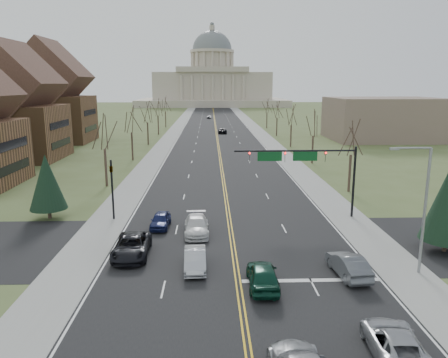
{
  "coord_description": "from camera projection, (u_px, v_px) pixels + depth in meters",
  "views": [
    {
      "loc": [
        -1.87,
        -28.56,
        13.2
      ],
      "look_at": [
        -0.33,
        18.16,
        3.0
      ],
      "focal_mm": 35.0,
      "sensor_mm": 36.0,
      "label": 1
    }
  ],
  "objects": [
    {
      "name": "sidewalk_right",
      "position": [
        253.0,
        126.0,
        138.56
      ],
      "size": [
        4.0,
        380.0,
        0.03
      ],
      "primitive_type": "cube",
      "color": "gray",
      "rests_on": "ground"
    },
    {
      "name": "tree_r_0",
      "position": [
        352.0,
        140.0,
        53.3
      ],
      "size": [
        3.74,
        3.74,
        8.5
      ],
      "color": "#3C2B24",
      "rests_on": "ground"
    },
    {
      "name": "tree_l_2",
      "position": [
        147.0,
        113.0,
        95.19
      ],
      "size": [
        3.96,
        3.96,
        9.0
      ],
      "color": "#3C2B24",
      "rests_on": "ground"
    },
    {
      "name": "bldg_right_mass",
      "position": [
        383.0,
        119.0,
        105.2
      ],
      "size": [
        25.0,
        20.0,
        10.0
      ],
      "primitive_type": "cube",
      "color": "#766354",
      "rests_on": "ground"
    },
    {
      "name": "car_nb_outer_lead",
      "position": [
        348.0,
        265.0,
        30.57
      ],
      "size": [
        2.16,
        4.93,
        1.58
      ],
      "primitive_type": "imported",
      "rotation": [
        0.0,
        0.0,
        3.25
      ],
      "color": "#52565B",
      "rests_on": "road"
    },
    {
      "name": "car_sb_inner_lead",
      "position": [
        195.0,
        259.0,
        31.69
      ],
      "size": [
        1.7,
        4.47,
        1.46
      ],
      "primitive_type": "imported",
      "rotation": [
        0.0,
        0.0,
        0.04
      ],
      "color": "#A4A6AC",
      "rests_on": "road"
    },
    {
      "name": "tree_l_1",
      "position": [
        131.0,
        121.0,
        75.66
      ],
      "size": [
        3.96,
        3.96,
        9.0
      ],
      "color": "#3C2B24",
      "rests_on": "ground"
    },
    {
      "name": "car_sb_inner_second",
      "position": [
        196.0,
        226.0,
        39.09
      ],
      "size": [
        2.33,
        5.3,
        1.52
      ],
      "primitive_type": "imported",
      "rotation": [
        0.0,
        0.0,
        0.04
      ],
      "color": "silver",
      "rests_on": "road"
    },
    {
      "name": "tree_r_2",
      "position": [
        292.0,
        116.0,
        92.36
      ],
      "size": [
        3.74,
        3.74,
        8.5
      ],
      "color": "#3C2B24",
      "rests_on": "ground"
    },
    {
      "name": "car_nb_outer_second",
      "position": [
        395.0,
        343.0,
        21.4
      ],
      "size": [
        2.88,
        5.53,
        1.49
      ],
      "primitive_type": "imported",
      "rotation": [
        0.0,
        0.0,
        3.06
      ],
      "color": "#A4A6AC",
      "rests_on": "road"
    },
    {
      "name": "car_far_nb",
      "position": [
        222.0,
        131.0,
        119.24
      ],
      "size": [
        2.36,
        5.0,
        1.38
      ],
      "primitive_type": "imported",
      "rotation": [
        0.0,
        0.0,
        3.13
      ],
      "color": "black",
      "rests_on": "road"
    },
    {
      "name": "street_light",
      "position": [
        422.0,
        202.0,
        30.06
      ],
      "size": [
        2.9,
        0.25,
        9.07
      ],
      "color": "gray",
      "rests_on": "ground"
    },
    {
      "name": "bldg_left_far",
      "position": [
        52.0,
        100.0,
        99.77
      ],
      "size": [
        17.1,
        14.28,
        23.25
      ],
      "color": "brown",
      "rests_on": "ground"
    },
    {
      "name": "tree_l_0",
      "position": [
        104.0,
        134.0,
        56.13
      ],
      "size": [
        3.96,
        3.96,
        9.0
      ],
      "color": "#3C2B24",
      "rests_on": "ground"
    },
    {
      "name": "tree_r_4",
      "position": [
        267.0,
        107.0,
        131.42
      ],
      "size": [
        3.74,
        3.74,
        8.5
      ],
      "color": "#3C2B24",
      "rests_on": "ground"
    },
    {
      "name": "center_line",
      "position": [
        216.0,
        126.0,
        138.17
      ],
      "size": [
        0.42,
        380.0,
        0.01
      ],
      "primitive_type": "cube",
      "color": "gold",
      "rests_on": "road"
    },
    {
      "name": "capitol",
      "position": [
        212.0,
        82.0,
        271.77
      ],
      "size": [
        90.0,
        60.0,
        50.0
      ],
      "color": "#B3AB95",
      "rests_on": "ground"
    },
    {
      "name": "car_nb_inner_lead",
      "position": [
        263.0,
        275.0,
        28.82
      ],
      "size": [
        2.02,
        4.89,
        1.66
      ],
      "primitive_type": "imported",
      "rotation": [
        0.0,
        0.0,
        3.13
      ],
      "color": "#0C3828",
      "rests_on": "road"
    },
    {
      "name": "signal_mast",
      "position": [
        304.0,
        161.0,
        42.96
      ],
      "size": [
        12.12,
        0.44,
        7.2
      ],
      "color": "black",
      "rests_on": "ground"
    },
    {
      "name": "ground",
      "position": [
        237.0,
        275.0,
        30.77
      ],
      "size": [
        600.0,
        600.0,
        0.0
      ],
      "primitive_type": "plane",
      "color": "#4C5A2D",
      "rests_on": "ground"
    },
    {
      "name": "sidewalk_left",
      "position": [
        178.0,
        127.0,
        137.79
      ],
      "size": [
        4.0,
        380.0,
        0.03
      ],
      "primitive_type": "cube",
      "color": "gray",
      "rests_on": "ground"
    },
    {
      "name": "cross_road",
      "position": [
        233.0,
        245.0,
        36.62
      ],
      "size": [
        120.0,
        14.0,
        0.01
      ],
      "primitive_type": "cube",
      "color": "black",
      "rests_on": "ground"
    },
    {
      "name": "bldg_left_mid",
      "position": [
        15.0,
        111.0,
        76.61
      ],
      "size": [
        15.1,
        14.28,
        20.75
      ],
      "color": "brown",
      "rests_on": "ground"
    },
    {
      "name": "tree_l_3",
      "position": [
        158.0,
        108.0,
        114.72
      ],
      "size": [
        3.96,
        3.96,
        9.0
      ],
      "color": "#3C2B24",
      "rests_on": "ground"
    },
    {
      "name": "edge_line_right",
      "position": [
        246.0,
        126.0,
        138.49
      ],
      "size": [
        0.15,
        380.0,
        0.01
      ],
      "primitive_type": "cube",
      "color": "silver",
      "rests_on": "road"
    },
    {
      "name": "tree_r_3",
      "position": [
        277.0,
        110.0,
        111.89
      ],
      "size": [
        3.74,
        3.74,
        8.5
      ],
      "color": "#3C2B24",
      "rests_on": "ground"
    },
    {
      "name": "conifer_l",
      "position": [
        47.0,
        182.0,
        43.06
      ],
      "size": [
        3.64,
        3.64,
        6.5
      ],
      "color": "#3C2B24",
      "rests_on": "ground"
    },
    {
      "name": "road",
      "position": [
        216.0,
        127.0,
        138.18
      ],
      "size": [
        20.0,
        380.0,
        0.01
      ],
      "primitive_type": "cube",
      "color": "black",
      "rests_on": "ground"
    },
    {
      "name": "signal_left",
      "position": [
        112.0,
        183.0,
        42.79
      ],
      "size": [
        0.32,
        0.36,
        6.0
      ],
      "color": "black",
      "rests_on": "ground"
    },
    {
      "name": "edge_line_left",
      "position": [
        185.0,
        127.0,
        137.86
      ],
      "size": [
        0.15,
        380.0,
        0.01
      ],
      "primitive_type": "cube",
      "color": "silver",
      "rests_on": "road"
    },
    {
      "name": "stop_bar",
      "position": [
        311.0,
        280.0,
        29.95
      ],
      "size": [
        9.5,
        0.5,
        0.01
      ],
      "primitive_type": "cube",
      "color": "silver",
      "rests_on": "road"
    },
    {
      "name": "tree_l_4",
      "position": [
        165.0,
        105.0,
        134.25
      ],
      "size": [
        3.96,
        3.96,
        9.0
      ],
      "color": "#3C2B24",
      "rests_on": "ground"
    },
    {
      "name": "car_sb_outer_lead",
      "position": [
        132.0,
        246.0,
        34.03
      ],
      "size": [
        2.77,
        5.8,
        1.6
      ],
      "primitive_type": "imported",
      "rotation": [
        0.0,
        0.0,
        0.02
      ],
      "color": "black",
      "rests_on": "road"
    },
    {
      "name": "tree_r_1",
      "position": [
        314.0,
        125.0,
        72.83
      ],
      "size": [
        3.74,
        3.74,
        8.5
      ],
      "color": "#3C2B24",
      "rests_on": "ground"
    },
    {
      "name": "car_far_sb",
      "position": [
        209.0,
        117.0,
        169.63
      ],
      "size": [
        1.59,
        3.91,
        1.33
      ],
      "primitive_type": "imported",
      "rotation": [
        0.0,
        0.0,
        -0.0
      ],
      "color": "#4F5156",
      "rests_on": "road"
    },
    {
      "name": "car_sb_outer_second",
      "position": [
        160.0,
        220.0,
        40.86
      ],
      "size": [
        1.83,
        4.16,
        1.39
      ],
      "primitive_type": "imported",
      "rotation": [
        0.0,
        0.0,
        -0.05
      ],
      "color": "#161D4E",
      "rests_on": "road"
    }
  ]
}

